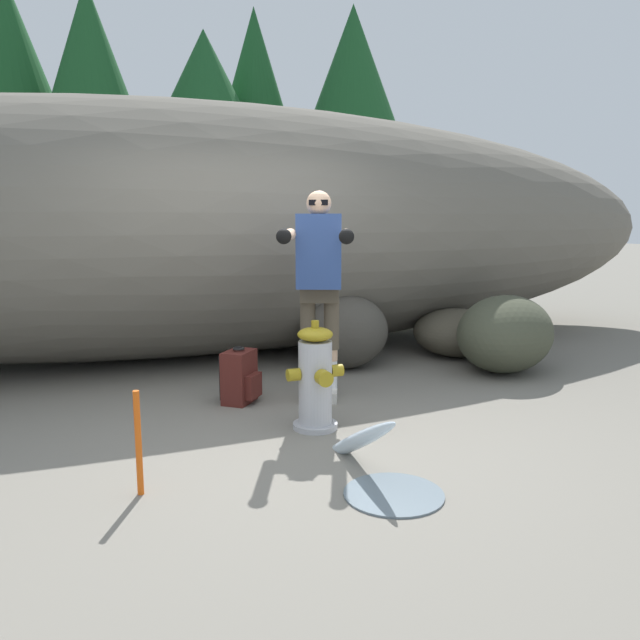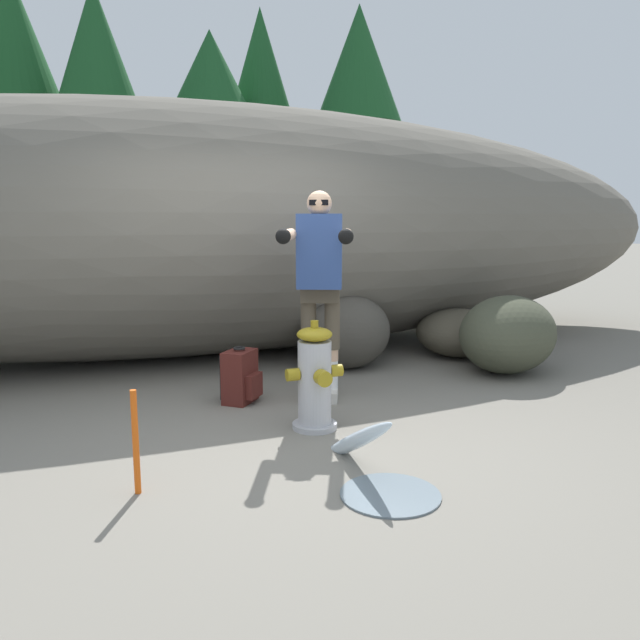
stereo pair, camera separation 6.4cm
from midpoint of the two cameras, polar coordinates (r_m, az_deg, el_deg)
ground_plane at (r=4.45m, az=-2.03°, el=-11.00°), size 56.00×56.00×0.04m
dirt_embankment at (r=7.13m, az=-10.24°, el=8.09°), size 12.46×3.20×2.76m
fire_hydrant at (r=4.52m, az=-0.08°, el=-5.47°), size 0.42×0.38×0.80m
hydrant_water_jet at (r=3.90m, az=4.29°, el=-12.15°), size 0.56×1.33×0.66m
utility_worker at (r=5.06m, az=0.33°, el=4.56°), size 0.76×1.04×1.74m
spare_backpack at (r=5.23m, az=-6.95°, el=-5.21°), size 0.36×0.36×0.47m
boulder_large at (r=6.45m, az=17.12°, el=-1.24°), size 1.51×1.44×0.77m
boulder_mid at (r=7.07m, az=12.87°, el=-1.13°), size 1.17×1.20×0.52m
boulder_small at (r=6.32m, az=2.71°, el=-1.06°), size 1.00×0.86×0.76m
pine_tree_left at (r=14.51m, az=-25.82°, el=15.64°), size 2.79×2.79×6.42m
pine_tree_center at (r=13.53m, az=-19.38°, el=15.86°), size 2.51×2.51×5.98m
pine_tree_right at (r=13.63m, az=-9.73°, el=16.19°), size 2.82×2.82×5.27m
pine_tree_far_right at (r=14.69m, az=-5.25°, el=16.52°), size 2.16×2.16×6.07m
pine_tree_ridge_end at (r=13.96m, az=3.66°, el=15.87°), size 2.86×2.86×5.92m
survey_stake at (r=3.65m, az=-16.07°, el=-10.73°), size 0.04×0.04×0.60m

